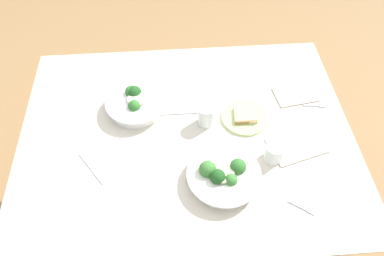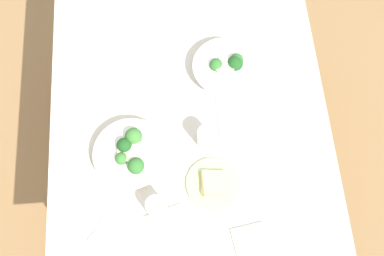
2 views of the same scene
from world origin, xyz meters
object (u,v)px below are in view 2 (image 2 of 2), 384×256
Objects in this scene: water_glass_center at (206,138)px; fork_by_near_bowl at (95,231)px; broccoli_bowl_near at (131,154)px; bread_side_plate at (213,183)px; broccoli_bowl_far at (226,68)px; water_glass_side at (156,207)px; napkin_folded_lower at (254,251)px; table_knife_right at (219,116)px; table_knife_left at (150,41)px; napkin_folded_upper at (173,238)px.

fork_by_near_bowl is at bearing -54.00° from water_glass_center.
bread_side_plate is (0.13, 0.29, -0.02)m from broccoli_bowl_near.
broccoli_bowl_far is 3.32× the size of water_glass_side.
broccoli_bowl_far reaches higher than water_glass_side.
water_glass_center is 0.31m from water_glass_side.
napkin_folded_lower is at bearing 17.16° from water_glass_center.
broccoli_bowl_near is 0.29m from water_glass_center.
napkin_folded_lower is (0.17, 0.33, -0.04)m from water_glass_side.
table_knife_right is at bearing 165.04° from fork_by_near_bowl.
broccoli_bowl_far is 0.34m from table_knife_left.
napkin_folded_upper is 0.29m from napkin_folded_lower.
table_knife_left is at bearing -119.52° from broccoli_bowl_far.
broccoli_bowl_near is at bearing -132.77° from napkin_folded_lower.
water_glass_center is 0.44× the size of napkin_folded_upper.
napkin_folded_upper is (0.35, -0.15, -0.04)m from water_glass_center.
table_knife_left is 0.44m from table_knife_right.
broccoli_bowl_far is 1.19× the size of napkin_folded_upper.
bread_side_plate is 0.28m from napkin_folded_lower.
napkin_folded_lower reaches higher than table_knife_left.
table_knife_left is at bearing -159.87° from napkin_folded_lower.
table_knife_right is 0.52m from napkin_folded_lower.
broccoli_bowl_far and broccoli_bowl_near have the same top height.
broccoli_bowl_near reaches higher than bread_side_plate.
napkin_folded_upper is (0.32, 0.13, -0.03)m from broccoli_bowl_near.
table_knife_left is 0.99× the size of napkin_folded_lower.
broccoli_bowl_far is 1.19× the size of table_knife_right.
napkin_folded_lower reaches higher than table_knife_right.
bread_side_plate is at bearing -154.73° from napkin_folded_lower.
water_glass_side is at bearing 54.29° from table_knife_left.
broccoli_bowl_far reaches higher than napkin_folded_upper.
broccoli_bowl_far is 0.80m from fork_by_near_bowl.
broccoli_bowl_far is 0.47m from bread_side_plate.
napkin_folded_upper is (0.18, -0.16, -0.01)m from bread_side_plate.
broccoli_bowl_near reaches higher than napkin_folded_lower.
water_glass_center is (-0.17, -0.01, 0.04)m from bread_side_plate.
table_knife_right is (0.19, -0.05, -0.03)m from broccoli_bowl_far.
water_glass_center is at bearing 97.20° from broccoli_bowl_near.
water_glass_center is 0.44× the size of table_knife_right.
bread_side_plate is (0.46, -0.09, -0.02)m from broccoli_bowl_far.
napkin_folded_lower is (0.38, 0.41, -0.03)m from broccoli_bowl_near.
broccoli_bowl_far reaches higher than fork_by_near_bowl.
napkin_folded_upper is (0.81, 0.04, 0.00)m from table_knife_left.
broccoli_bowl_far reaches higher than bread_side_plate.
broccoli_bowl_near is at bearing -114.00° from bread_side_plate.
napkin_folded_upper is (0.45, -0.21, 0.00)m from table_knife_right.
bread_side_plate is at bearing 138.97° from napkin_folded_upper.
water_glass_side is (0.21, 0.08, 0.01)m from broccoli_bowl_near.
water_glass_side is at bearing -39.22° from water_glass_center.
broccoli_bowl_near is 0.30m from fork_by_near_bowl.
broccoli_bowl_far is 1.41× the size of table_knife_left.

